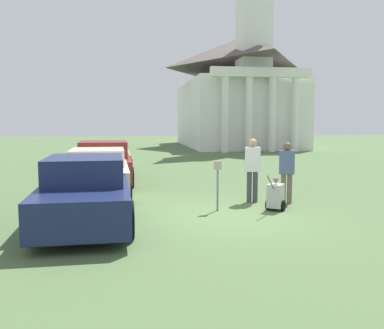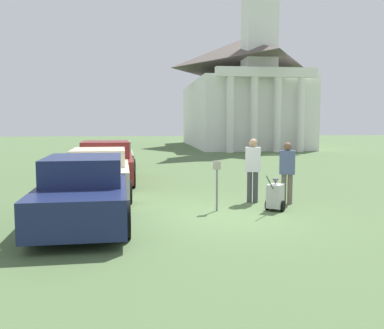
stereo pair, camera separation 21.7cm
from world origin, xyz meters
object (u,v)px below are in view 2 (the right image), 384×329
object	(u,v)px
parked_car_navy	(85,191)
church	(241,88)
parked_car_maroon	(106,163)
parking_meter	(217,176)
parked_car_cream	(99,174)
parked_car_sage	(112,157)
person_supervisor	(287,169)
person_worker	(253,166)
equipment_cart	(275,196)

from	to	relation	value
parked_car_navy	church	world-z (taller)	church
parked_car_maroon	parking_meter	size ratio (longest dim) A/B	3.90
parked_car_cream	church	bearing A→B (deg)	65.34
parked_car_navy	parked_car_sage	world-z (taller)	parked_car_navy
person_supervisor	parking_meter	bearing A→B (deg)	41.20
parked_car_sage	person_supervisor	world-z (taller)	person_supervisor
parked_car_navy	parked_car_sage	size ratio (longest dim) A/B	1.11
parked_car_sage	person_worker	xyz separation A→B (m)	(4.41, -8.28, 0.38)
parking_meter	church	world-z (taller)	church
parked_car_maroon	church	bearing A→B (deg)	62.83
parked_car_navy	equipment_cart	world-z (taller)	parked_car_navy
parking_meter	church	size ratio (longest dim) A/B	0.06
parked_car_sage	person_supervisor	size ratio (longest dim) A/B	2.77
parked_car_navy	parked_car_sage	xyz separation A→B (m)	(-0.00, 10.11, -0.04)
parked_car_cream	parking_meter	xyz separation A→B (m)	(3.20, -2.76, 0.22)
parked_car_navy	equipment_cart	size ratio (longest dim) A/B	5.29
person_worker	person_supervisor	bearing A→B (deg)	173.00
person_worker	equipment_cart	world-z (taller)	person_worker
parked_car_sage	person_worker	size ratio (longest dim) A/B	2.63
parked_car_maroon	person_supervisor	world-z (taller)	person_supervisor
parked_car_maroon	person_worker	size ratio (longest dim) A/B	2.78
parking_meter	person_supervisor	xyz separation A→B (m)	(2.11, 0.73, 0.07)
equipment_cart	parked_car_sage	bearing A→B (deg)	151.19
person_supervisor	equipment_cart	bearing A→B (deg)	77.34
parked_car_cream	church	size ratio (longest dim) A/B	0.23
person_worker	person_supervisor	distance (m)	0.95
parked_car_sage	person_supervisor	bearing A→B (deg)	-60.46
equipment_cart	church	size ratio (longest dim) A/B	0.05
person_supervisor	church	bearing A→B (deg)	-78.70
equipment_cart	church	bearing A→B (deg)	113.09
parked_car_navy	person_supervisor	distance (m)	5.53
person_supervisor	church	xyz separation A→B (m)	(5.38, 27.90, 4.39)
parked_car_sage	equipment_cart	size ratio (longest dim) A/B	4.77
parked_car_sage	person_worker	distance (m)	9.39
person_worker	person_supervisor	xyz separation A→B (m)	(0.90, -0.30, -0.06)
parked_car_maroon	parking_meter	distance (m)	6.51
parking_meter	parked_car_maroon	bearing A→B (deg)	119.42
parked_car_sage	person_worker	bearing A→B (deg)	-64.17
parked_car_navy	parked_car_cream	world-z (taller)	parked_car_navy
person_worker	equipment_cart	distance (m)	1.39
parked_car_sage	parked_car_navy	bearing A→B (deg)	-92.20
church	equipment_cart	bearing A→B (deg)	-101.78
parked_car_cream	parking_meter	bearing A→B (deg)	-42.98
parked_car_maroon	person_worker	world-z (taller)	person_worker
person_supervisor	equipment_cart	size ratio (longest dim) A/B	1.72
parked_car_navy	parking_meter	world-z (taller)	parked_car_navy
equipment_cart	church	world-z (taller)	church
parked_car_navy	parking_meter	size ratio (longest dim) A/B	4.10
parked_car_maroon	equipment_cart	distance (m)	7.49
parked_car_sage	church	world-z (taller)	church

